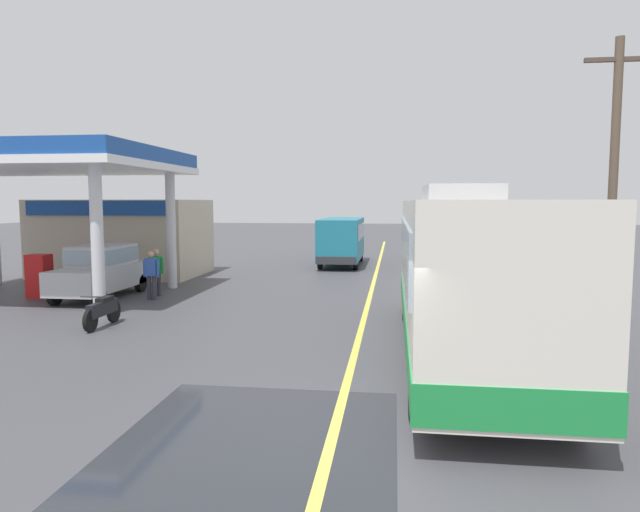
# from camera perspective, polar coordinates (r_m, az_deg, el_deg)

# --- Properties ---
(ground) EXTENTS (120.00, 120.00, 0.00)m
(ground) POSITION_cam_1_polar(r_m,az_deg,el_deg) (27.75, 5.80, -1.38)
(ground) COLOR #424247
(lane_divider_stripe) EXTENTS (0.16, 50.00, 0.01)m
(lane_divider_stripe) POSITION_cam_1_polar(r_m,az_deg,el_deg) (22.79, 5.41, -2.86)
(lane_divider_stripe) COLOR #D8CC4C
(lane_divider_stripe) RESTS_ON ground
(wet_puddle_patch) EXTENTS (3.87, 5.21, 0.01)m
(wet_puddle_patch) POSITION_cam_1_polar(r_m,az_deg,el_deg) (7.88, -7.26, -19.26)
(wet_puddle_patch) COLOR #26282D
(wet_puddle_patch) RESTS_ON ground
(coach_bus_main) EXTENTS (2.60, 11.04, 3.69)m
(coach_bus_main) POSITION_cam_1_polar(r_m,az_deg,el_deg) (12.56, 14.36, -1.91)
(coach_bus_main) COLOR silver
(coach_bus_main) RESTS_ON ground
(gas_station_roadside) EXTENTS (9.10, 11.95, 5.10)m
(gas_station_roadside) POSITION_cam_1_polar(r_m,az_deg,el_deg) (25.20, -21.39, 3.57)
(gas_station_roadside) COLOR #194799
(gas_station_roadside) RESTS_ON ground
(car_at_pump) EXTENTS (1.70, 4.20, 1.82)m
(car_at_pump) POSITION_cam_1_polar(r_m,az_deg,el_deg) (20.86, -21.30, -1.18)
(car_at_pump) COLOR #B2B2B7
(car_at_pump) RESTS_ON ground
(minibus_opposing_lane) EXTENTS (2.04, 6.13, 2.44)m
(minibus_opposing_lane) POSITION_cam_1_polar(r_m,az_deg,el_deg) (29.58, 2.23, 1.93)
(minibus_opposing_lane) COLOR teal
(minibus_opposing_lane) RESTS_ON ground
(motorcycle_parked_forecourt) EXTENTS (0.55, 1.80, 0.92)m
(motorcycle_parked_forecourt) POSITION_cam_1_polar(r_m,az_deg,el_deg) (16.03, -21.17, -5.15)
(motorcycle_parked_forecourt) COLOR black
(motorcycle_parked_forecourt) RESTS_ON ground
(pedestrian_near_pump) EXTENTS (0.55, 0.22, 1.66)m
(pedestrian_near_pump) POSITION_cam_1_polar(r_m,az_deg,el_deg) (20.61, -16.26, -1.33)
(pedestrian_near_pump) COLOR #33333F
(pedestrian_near_pump) RESTS_ON ground
(pedestrian_by_shop) EXTENTS (0.55, 0.22, 1.66)m
(pedestrian_by_shop) POSITION_cam_1_polar(r_m,az_deg,el_deg) (19.80, -16.74, -1.61)
(pedestrian_by_shop) COLOR #33333F
(pedestrian_by_shop) RESTS_ON ground
(utility_pole_roadside) EXTENTS (1.80, 0.24, 7.76)m
(utility_pole_roadside) POSITION_cam_1_polar(r_m,az_deg,el_deg) (17.69, 27.60, 7.33)
(utility_pole_roadside) COLOR brown
(utility_pole_roadside) RESTS_ON ground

